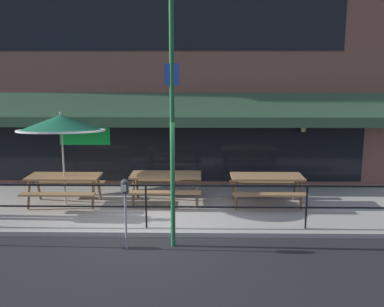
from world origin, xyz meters
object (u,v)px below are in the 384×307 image
object	(u,v)px
parking_meter_far	(125,193)
street_sign_pole	(172,127)
picnic_table_centre	(166,180)
picnic_table_right	(267,182)
picnic_table_left	(64,182)
patio_umbrella_left	(61,124)

from	to	relation	value
parking_meter_far	street_sign_pole	world-z (taller)	street_sign_pole
picnic_table_centre	parking_meter_far	size ratio (longest dim) A/B	1.27
picnic_table_centre	picnic_table_right	bearing A→B (deg)	-3.02
picnic_table_left	street_sign_pole	size ratio (longest dim) A/B	0.38
picnic_table_left	parking_meter_far	bearing A→B (deg)	-51.82
picnic_table_centre	patio_umbrella_left	distance (m)	2.96
picnic_table_right	patio_umbrella_left	size ratio (longest dim) A/B	0.76
picnic_table_left	street_sign_pole	distance (m)	4.10
picnic_table_left	street_sign_pole	xyz separation A→B (m)	(2.89, -2.35, 1.71)
picnic_table_left	parking_meter_far	distance (m)	3.23
picnic_table_left	picnic_table_right	world-z (taller)	same
picnic_table_left	picnic_table_right	distance (m)	5.13
patio_umbrella_left	parking_meter_far	bearing A→B (deg)	-51.98
picnic_table_right	street_sign_pole	size ratio (longest dim) A/B	0.38
picnic_table_right	street_sign_pole	bearing A→B (deg)	-132.54
picnic_table_centre	picnic_table_right	distance (m)	2.57
street_sign_pole	picnic_table_right	bearing A→B (deg)	47.46
picnic_table_centre	patio_umbrella_left	xyz separation A→B (m)	(-2.56, -0.20, 1.47)
patio_umbrella_left	picnic_table_centre	bearing A→B (deg)	4.38
street_sign_pole	patio_umbrella_left	bearing A→B (deg)	140.70
picnic_table_centre	parking_meter_far	xyz separation A→B (m)	(-0.58, -2.73, 0.44)
picnic_table_left	patio_umbrella_left	bearing A→B (deg)	90.00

